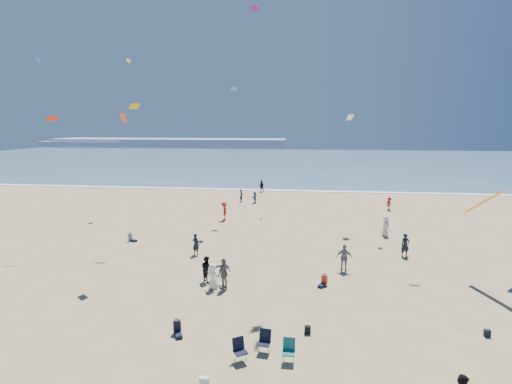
# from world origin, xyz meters

# --- Properties ---
(ground) EXTENTS (220.00, 220.00, 0.00)m
(ground) POSITION_xyz_m (0.00, 0.00, 0.00)
(ground) COLOR tan
(ground) RESTS_ON ground
(ocean) EXTENTS (220.00, 100.00, 0.06)m
(ocean) POSITION_xyz_m (0.00, 95.00, 0.03)
(ocean) COLOR #476B84
(ocean) RESTS_ON ground
(surf_line) EXTENTS (220.00, 1.20, 0.08)m
(surf_line) POSITION_xyz_m (0.00, 45.00, 0.04)
(surf_line) COLOR white
(surf_line) RESTS_ON ground
(headland_far) EXTENTS (110.00, 20.00, 3.20)m
(headland_far) POSITION_xyz_m (-60.00, 170.00, 1.60)
(headland_far) COLOR #7A8EA8
(headland_far) RESTS_ON ground
(headland_near) EXTENTS (40.00, 14.00, 2.00)m
(headland_near) POSITION_xyz_m (-100.00, 165.00, 1.00)
(headland_near) COLOR #7A8EA8
(headland_near) RESTS_ON ground
(standing_flyers) EXTENTS (35.67, 45.93, 1.92)m
(standing_flyers) POSITION_xyz_m (2.67, 18.04, 0.87)
(standing_flyers) COLOR black
(standing_flyers) RESTS_ON ground
(seated_group) EXTENTS (18.47, 21.06, 0.84)m
(seated_group) POSITION_xyz_m (0.44, 4.50, 0.42)
(seated_group) COLOR silver
(seated_group) RESTS_ON ground
(chair_cluster) EXTENTS (2.73, 1.55, 1.00)m
(chair_cluster) POSITION_xyz_m (3.24, 1.08, 0.50)
(chair_cluster) COLOR black
(chair_cluster) RESTS_ON ground
(white_tote) EXTENTS (0.35, 0.20, 0.40)m
(white_tote) POSITION_xyz_m (1.16, -1.03, 0.20)
(white_tote) COLOR silver
(white_tote) RESTS_ON ground
(black_backpack) EXTENTS (0.30, 0.22, 0.38)m
(black_backpack) POSITION_xyz_m (5.07, 3.44, 0.19)
(black_backpack) COLOR black
(black_backpack) RESTS_ON ground
(navy_bag) EXTENTS (0.28, 0.18, 0.34)m
(navy_bag) POSITION_xyz_m (13.47, 4.24, 0.17)
(navy_bag) COLOR black
(navy_bag) RESTS_ON ground
(kites_aloft) EXTENTS (36.83, 45.24, 27.67)m
(kites_aloft) POSITION_xyz_m (8.68, 12.31, 14.40)
(kites_aloft) COLOR #631C91
(kites_aloft) RESTS_ON ground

